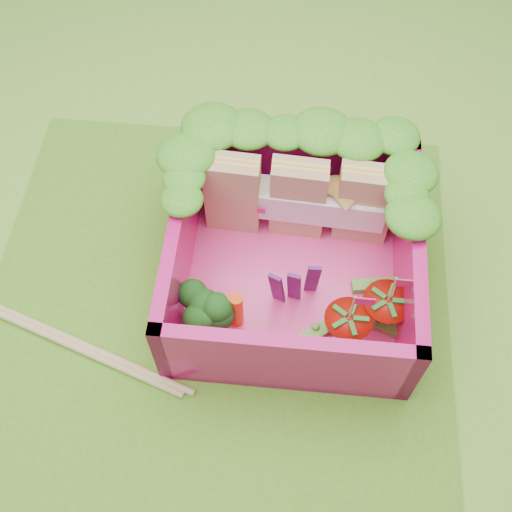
{
  "coord_description": "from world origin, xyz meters",
  "views": [
    {
      "loc": [
        0.37,
        -1.61,
        3.27
      ],
      "look_at": [
        0.2,
        0.19,
        0.28
      ],
      "focal_mm": 45.0,
      "sensor_mm": 36.0,
      "label": 1
    }
  ],
  "objects_px": {
    "sandwich_stack": "(299,199)",
    "broccoli": "(203,307)",
    "chopsticks": "(26,323)",
    "strawberry_right": "(384,312)",
    "bento_box": "(293,257)",
    "strawberry_left": "(346,329)"
  },
  "relations": [
    {
      "from": "bento_box",
      "to": "strawberry_left",
      "type": "relative_size",
      "value": 2.64
    },
    {
      "from": "bento_box",
      "to": "broccoli",
      "type": "bearing_deg",
      "value": -144.15
    },
    {
      "from": "broccoli",
      "to": "strawberry_right",
      "type": "distance_m",
      "value": 0.96
    },
    {
      "from": "bento_box",
      "to": "broccoli",
      "type": "distance_m",
      "value": 0.56
    },
    {
      "from": "strawberry_left",
      "to": "broccoli",
      "type": "bearing_deg",
      "value": 177.7
    },
    {
      "from": "bento_box",
      "to": "chopsticks",
      "type": "bearing_deg",
      "value": -164.09
    },
    {
      "from": "broccoli",
      "to": "chopsticks",
      "type": "height_order",
      "value": "broccoli"
    },
    {
      "from": "broccoli",
      "to": "strawberry_right",
      "type": "relative_size",
      "value": 0.66
    },
    {
      "from": "bento_box",
      "to": "sandwich_stack",
      "type": "bearing_deg",
      "value": 88.94
    },
    {
      "from": "sandwich_stack",
      "to": "chopsticks",
      "type": "xyz_separation_m",
      "value": [
        -1.44,
        -0.77,
        -0.3
      ]
    },
    {
      "from": "sandwich_stack",
      "to": "broccoli",
      "type": "distance_m",
      "value": 0.83
    },
    {
      "from": "strawberry_left",
      "to": "chopsticks",
      "type": "relative_size",
      "value": 0.25
    },
    {
      "from": "bento_box",
      "to": "sandwich_stack",
      "type": "relative_size",
      "value": 1.23
    },
    {
      "from": "sandwich_stack",
      "to": "broccoli",
      "type": "bearing_deg",
      "value": -123.83
    },
    {
      "from": "strawberry_left",
      "to": "chopsticks",
      "type": "height_order",
      "value": "strawberry_left"
    },
    {
      "from": "bento_box",
      "to": "chopsticks",
      "type": "height_order",
      "value": "bento_box"
    },
    {
      "from": "broccoli",
      "to": "strawberry_left",
      "type": "relative_size",
      "value": 0.67
    },
    {
      "from": "sandwich_stack",
      "to": "strawberry_left",
      "type": "relative_size",
      "value": 2.15
    },
    {
      "from": "sandwich_stack",
      "to": "broccoli",
      "type": "relative_size",
      "value": 3.21
    },
    {
      "from": "sandwich_stack",
      "to": "strawberry_right",
      "type": "xyz_separation_m",
      "value": [
        0.49,
        -0.6,
        -0.13
      ]
    },
    {
      "from": "sandwich_stack",
      "to": "strawberry_right",
      "type": "distance_m",
      "value": 0.79
    },
    {
      "from": "broccoli",
      "to": "chopsticks",
      "type": "distance_m",
      "value": 1.01
    }
  ]
}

